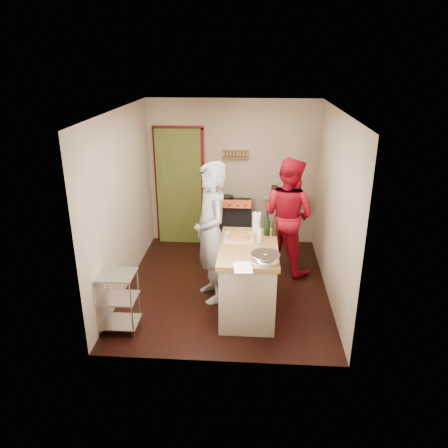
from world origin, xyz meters
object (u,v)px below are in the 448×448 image
(stove, at_px, (234,224))
(person_stripe, at_px, (211,233))
(person_red, at_px, (288,215))
(wire_shelving, at_px, (118,299))
(island, at_px, (248,277))

(stove, bearing_deg, person_stripe, -97.69)
(person_red, bearing_deg, wire_shelving, 77.75)
(stove, relative_size, island, 0.70)
(stove, height_order, island, island)
(person_red, bearing_deg, person_stripe, 79.00)
(stove, bearing_deg, island, -82.09)
(wire_shelving, bearing_deg, stove, 63.15)
(person_red, bearing_deg, island, 103.31)
(person_stripe, bearing_deg, wire_shelving, -74.40)
(person_stripe, relative_size, person_red, 1.08)
(island, bearing_deg, person_stripe, 148.34)
(wire_shelving, distance_m, island, 1.71)
(wire_shelving, distance_m, person_stripe, 1.51)
(island, height_order, person_stripe, person_stripe)
(person_stripe, bearing_deg, island, 35.27)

